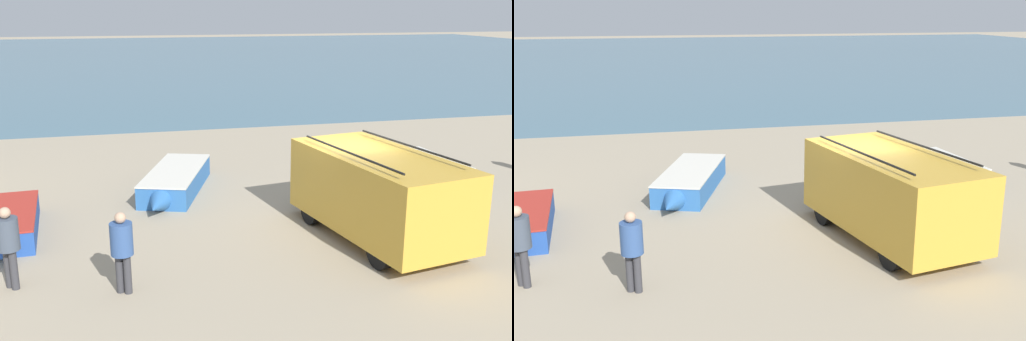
% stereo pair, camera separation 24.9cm
% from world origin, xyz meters
% --- Properties ---
extents(ground_plane, '(200.00, 200.00, 0.00)m').
position_xyz_m(ground_plane, '(0.00, 0.00, 0.00)').
color(ground_plane, tan).
extents(sea_water, '(120.00, 80.00, 0.01)m').
position_xyz_m(sea_water, '(0.00, 52.00, 0.00)').
color(sea_water, '#477084').
rests_on(sea_water, ground_plane).
extents(parked_van, '(2.90, 5.04, 2.15)m').
position_xyz_m(parked_van, '(0.42, -1.44, 1.12)').
color(parked_van, gold).
rests_on(parked_van, ground_plane).
extents(fishing_rowboat_0, '(2.53, 4.63, 0.65)m').
position_xyz_m(fishing_rowboat_0, '(-3.72, 3.19, 0.32)').
color(fishing_rowboat_0, '#2D66AD').
rests_on(fishing_rowboat_0, ground_plane).
extents(fishing_rowboat_1, '(1.54, 3.73, 0.61)m').
position_xyz_m(fishing_rowboat_1, '(4.18, 2.80, 0.30)').
color(fishing_rowboat_1, '#234CA3').
rests_on(fishing_rowboat_1, ground_plane).
extents(fishing_rowboat_2, '(1.47, 3.81, 0.58)m').
position_xyz_m(fishing_rowboat_2, '(-7.90, 0.70, 0.29)').
color(fishing_rowboat_2, '#234CA3').
rests_on(fishing_rowboat_2, ground_plane).
extents(fisherman_0, '(0.43, 0.43, 1.63)m').
position_xyz_m(fisherman_0, '(-7.44, -2.18, 0.98)').
color(fisherman_0, '#38383D').
rests_on(fisherman_0, ground_plane).
extents(fisherman_2, '(0.42, 0.42, 1.60)m').
position_xyz_m(fisherman_2, '(-5.37, -2.89, 0.96)').
color(fisherman_2, '#38383D').
rests_on(fisherman_2, ground_plane).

